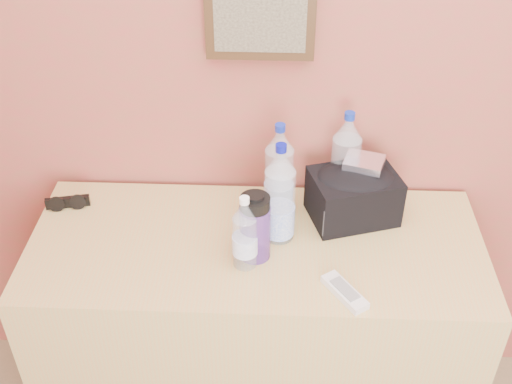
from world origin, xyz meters
TOP-DOWN VIEW (x-y plane):
  - picture_frame at (-0.39, 1.98)m, footprint 0.30×0.03m
  - dresser at (-0.39, 1.71)m, footprint 1.32×0.55m
  - pet_large_b at (-0.33, 1.85)m, footprint 0.08×0.08m
  - pet_large_c at (-0.13, 1.91)m, footprint 0.09×0.09m
  - pet_large_d at (-0.33, 1.74)m, footprint 0.09×0.09m
  - pet_small at (-0.42, 1.62)m, footprint 0.07×0.07m
  - nalgene_bottle at (-0.39, 1.65)m, footprint 0.09×0.09m
  - sunglasses at (-0.98, 1.85)m, footprint 0.14×0.08m
  - ac_remote at (-0.15, 1.51)m, footprint 0.12×0.15m
  - toiletry_bag at (-0.11, 1.84)m, footprint 0.29×0.24m
  - foil_packet at (-0.09, 1.87)m, footprint 0.13×0.12m

SIDE VIEW (x-z plane):
  - dresser at x=-0.39m, z-range 0.00..0.82m
  - ac_remote at x=-0.15m, z-range 0.82..0.84m
  - sunglasses at x=-0.98m, z-range 0.82..0.86m
  - toiletry_bag at x=-0.11m, z-range 0.82..0.99m
  - pet_small at x=-0.42m, z-range 0.81..1.04m
  - nalgene_bottle at x=-0.39m, z-range 0.82..1.03m
  - pet_large_b at x=-0.33m, z-range 0.81..1.12m
  - pet_large_d at x=-0.33m, z-range 0.81..1.12m
  - pet_large_c at x=-0.13m, z-range 0.81..1.12m
  - foil_packet at x=-0.09m, z-range 0.99..1.02m
  - picture_frame at x=-0.39m, z-range 1.27..1.52m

